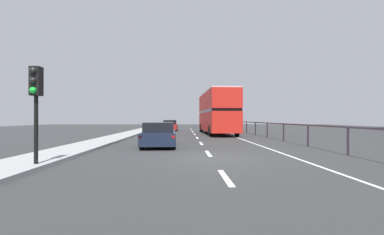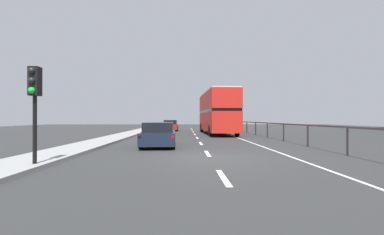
# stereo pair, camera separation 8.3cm
# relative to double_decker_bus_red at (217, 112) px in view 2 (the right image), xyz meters

# --- Properties ---
(ground_plane) EXTENTS (74.31, 120.00, 0.10)m
(ground_plane) POSITION_rel_double_decker_bus_red_xyz_m (-2.25, -15.63, -2.29)
(ground_plane) COLOR #2D2F2F
(near_sidewalk_kerb) EXTENTS (2.07, 80.00, 0.14)m
(near_sidewalk_kerb) POSITION_rel_double_decker_bus_red_xyz_m (-8.60, -15.63, -2.17)
(near_sidewalk_kerb) COLOR #939695
(near_sidewalk_kerb) RESTS_ON ground
(lane_paint_markings) EXTENTS (3.41, 46.00, 0.01)m
(lane_paint_markings) POSITION_rel_double_decker_bus_red_xyz_m (-0.16, -6.97, -2.24)
(lane_paint_markings) COLOR silver
(lane_paint_markings) RESTS_ON ground
(bridge_side_railing) EXTENTS (0.10, 42.00, 1.22)m
(bridge_side_railing) POSITION_rel_double_decker_bus_red_xyz_m (3.52, -6.63, -1.27)
(bridge_side_railing) COLOR #554450
(bridge_side_railing) RESTS_ON ground
(double_decker_bus_red) EXTENTS (2.91, 10.52, 4.18)m
(double_decker_bus_red) POSITION_rel_double_decker_bus_red_xyz_m (0.00, 0.00, 0.00)
(double_decker_bus_red) COLOR red
(double_decker_bus_red) RESTS_ON ground
(hatchback_car_near) EXTENTS (1.93, 4.10, 1.33)m
(hatchback_car_near) POSITION_rel_double_decker_bus_red_xyz_m (-4.69, -11.63, -1.60)
(hatchback_car_near) COLOR #181F32
(hatchback_car_near) RESTS_ON ground
(traffic_signal_pole) EXTENTS (0.30, 0.42, 3.01)m
(traffic_signal_pole) POSITION_rel_double_decker_bus_red_xyz_m (-7.92, -17.86, 0.15)
(traffic_signal_pole) COLOR black
(traffic_signal_pole) RESTS_ON near_sidewalk_kerb
(sedan_car_ahead) EXTENTS (1.86, 4.09, 1.36)m
(sedan_car_ahead) POSITION_rel_double_decker_bus_red_xyz_m (-5.01, 6.99, -1.59)
(sedan_car_ahead) COLOR maroon
(sedan_car_ahead) RESTS_ON ground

